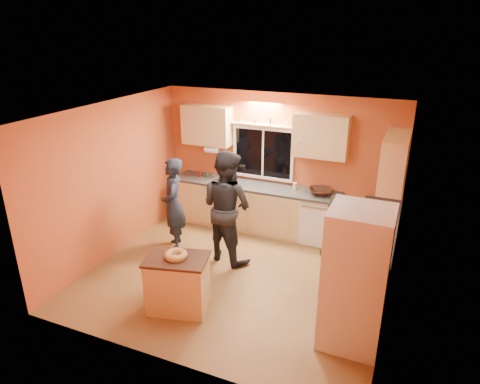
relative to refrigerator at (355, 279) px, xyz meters
The scene contains 14 objects.
ground 2.24m from the refrigerator, 157.06° to the left, with size 4.50×4.50×0.00m, color brown.
room_shell 2.26m from the refrigerator, 145.60° to the left, with size 4.54×4.04×2.61m.
back_counter 3.16m from the refrigerator, 126.89° to the left, with size 4.23×0.62×0.90m.
right_counter 1.38m from the refrigerator, 87.36° to the left, with size 0.62×1.84×0.90m.
refrigerator is the anchor object (origin of this frame).
island 2.37m from the refrigerator, behind, with size 0.94×0.75×0.80m.
bundt_pastry 2.32m from the refrigerator, behind, with size 0.31×0.31×0.09m, color tan.
person_left 3.52m from the refrigerator, 158.84° to the left, with size 0.60×0.39×1.64m, color black.
person_center 2.60m from the refrigerator, 150.61° to the left, with size 0.92×0.72×1.89m, color black.
person_right 0.85m from the refrigerator, 117.49° to the left, with size 0.97×0.40×1.65m, color #2F3522.
mixing_bowl 2.73m from the refrigerator, 111.70° to the left, with size 0.40×0.40×0.10m, color black.
utensil_crock 3.71m from the refrigerator, 137.31° to the left, with size 0.14×0.14×0.17m, color beige.
potted_plant 0.53m from the refrigerator, 91.15° to the left, with size 0.30×0.26×0.34m, color gray.
red_box 1.26m from the refrigerator, 88.33° to the left, with size 0.16×0.12×0.07m, color #A9211A.
Camera 1 is at (2.32, -5.34, 3.72)m, focal length 32.00 mm.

